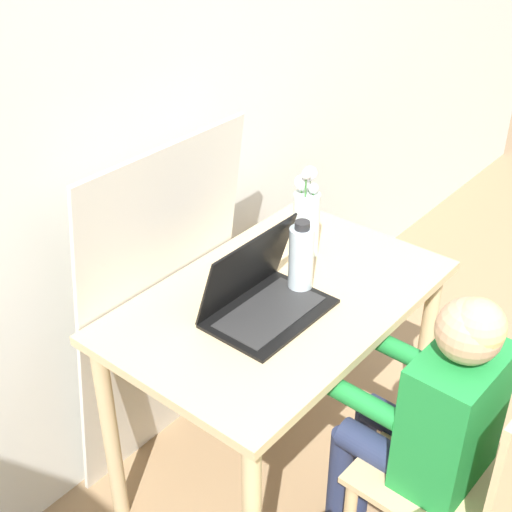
{
  "coord_description": "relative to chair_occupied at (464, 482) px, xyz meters",
  "views": [
    {
      "loc": [
        -1.29,
        0.67,
        1.97
      ],
      "look_at": [
        -0.0,
        1.73,
        0.92
      ],
      "focal_mm": 50.0,
      "sensor_mm": 36.0,
      "label": 1
    }
  ],
  "objects": [
    {
      "name": "wall_back",
      "position": [
        -0.05,
        1.16,
        0.8
      ],
      "size": [
        6.4,
        0.05,
        2.5
      ],
      "color": "silver",
      "rests_on": "ground_plane"
    },
    {
      "name": "dining_table",
      "position": [
        0.04,
        0.66,
        0.18
      ],
      "size": [
        1.04,
        0.66,
        0.74
      ],
      "color": "#D6B784",
      "rests_on": "ground_plane"
    },
    {
      "name": "person_seated",
      "position": [
        0.0,
        0.12,
        0.17
      ],
      "size": [
        0.3,
        0.43,
        1.02
      ],
      "rotation": [
        0.0,
        0.0,
        3.12
      ],
      "color": "#1E8438",
      "rests_on": "ground_plane"
    },
    {
      "name": "flower_vase",
      "position": [
        0.29,
        0.75,
        0.42
      ],
      "size": [
        0.09,
        0.09,
        0.3
      ],
      "color": "silver",
      "rests_on": "dining_table"
    },
    {
      "name": "laptop",
      "position": [
        -0.05,
        0.66,
        0.34
      ],
      "size": [
        0.36,
        0.25,
        0.24
      ],
      "rotation": [
        0.0,
        0.0,
        -0.01
      ],
      "color": "black",
      "rests_on": "dining_table"
    },
    {
      "name": "chair_occupied",
      "position": [
        0.0,
        0.0,
        0.0
      ],
      "size": [
        0.41,
        0.41,
        0.87
      ],
      "rotation": [
        0.0,
        0.0,
        3.12
      ],
      "color": "#D6B784",
      "rests_on": "ground_plane"
    },
    {
      "name": "water_bottle",
      "position": [
        0.11,
        0.64,
        0.39
      ],
      "size": [
        0.07,
        0.07,
        0.23
      ],
      "color": "silver",
      "rests_on": "dining_table"
    },
    {
      "name": "cardboard_panel",
      "position": [
        -0.12,
        1.02,
        0.14
      ],
      "size": [
        0.65,
        0.18,
        1.2
      ],
      "color": "silver",
      "rests_on": "ground_plane"
    }
  ]
}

